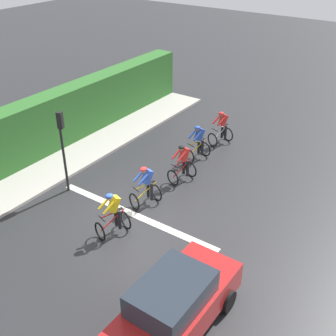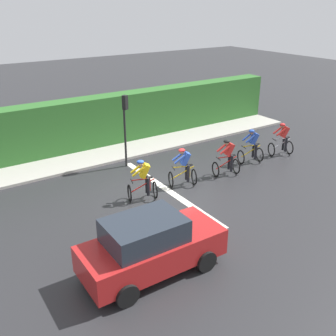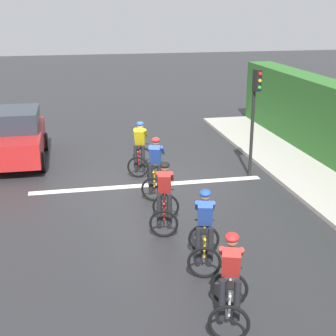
{
  "view_description": "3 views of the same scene",
  "coord_description": "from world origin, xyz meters",
  "px_view_note": "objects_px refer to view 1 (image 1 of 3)",
  "views": [
    {
      "loc": [
        8.14,
        -9.25,
        9.36
      ],
      "look_at": [
        0.01,
        2.5,
        1.0
      ],
      "focal_mm": 45.12,
      "sensor_mm": 36.0,
      "label": 1
    },
    {
      "loc": [
        11.83,
        -7.56,
        7.16
      ],
      "look_at": [
        -0.5,
        0.68,
        0.77
      ],
      "focal_mm": 41.56,
      "sensor_mm": 36.0,
      "label": 2
    },
    {
      "loc": [
        2.23,
        14.19,
        5.2
      ],
      "look_at": [
        -0.16,
        2.53,
        1.24
      ],
      "focal_mm": 53.16,
      "sensor_mm": 36.0,
      "label": 3
    }
  ],
  "objects_px": {
    "cyclist_second": "(198,143)",
    "cyclist_lead": "(222,128)",
    "cyclist_fourth": "(146,187)",
    "traffic_light_near_crossing": "(62,140)",
    "cyclist_trailing": "(113,215)",
    "cyclist_mid": "(183,164)",
    "car_red": "(176,304)"
  },
  "relations": [
    {
      "from": "car_red",
      "to": "traffic_light_near_crossing",
      "type": "xyz_separation_m",
      "value": [
        -7.29,
        3.14,
        1.35
      ]
    },
    {
      "from": "cyclist_lead",
      "to": "cyclist_mid",
      "type": "relative_size",
      "value": 1.0
    },
    {
      "from": "cyclist_second",
      "to": "traffic_light_near_crossing",
      "type": "relative_size",
      "value": 0.5
    },
    {
      "from": "traffic_light_near_crossing",
      "to": "cyclist_trailing",
      "type": "bearing_deg",
      "value": -17.8
    },
    {
      "from": "car_red",
      "to": "traffic_light_near_crossing",
      "type": "height_order",
      "value": "traffic_light_near_crossing"
    },
    {
      "from": "cyclist_lead",
      "to": "cyclist_mid",
      "type": "distance_m",
      "value": 3.94
    },
    {
      "from": "cyclist_lead",
      "to": "car_red",
      "type": "bearing_deg",
      "value": -67.67
    },
    {
      "from": "car_red",
      "to": "cyclist_second",
      "type": "bearing_deg",
      "value": 117.62
    },
    {
      "from": "cyclist_mid",
      "to": "cyclist_fourth",
      "type": "xyz_separation_m",
      "value": [
        -0.19,
        -2.24,
        0.0
      ]
    },
    {
      "from": "cyclist_trailing",
      "to": "cyclist_fourth",
      "type": "bearing_deg",
      "value": 93.88
    },
    {
      "from": "cyclist_lead",
      "to": "cyclist_trailing",
      "type": "height_order",
      "value": "same"
    },
    {
      "from": "traffic_light_near_crossing",
      "to": "cyclist_mid",
      "type": "bearing_deg",
      "value": 43.13
    },
    {
      "from": "cyclist_second",
      "to": "cyclist_trailing",
      "type": "xyz_separation_m",
      "value": [
        0.39,
        -6.2,
        0.0
      ]
    },
    {
      "from": "cyclist_lead",
      "to": "cyclist_second",
      "type": "xyz_separation_m",
      "value": [
        -0.11,
        -1.99,
        0.0
      ]
    },
    {
      "from": "cyclist_second",
      "to": "cyclist_trailing",
      "type": "relative_size",
      "value": 1.0
    },
    {
      "from": "cyclist_lead",
      "to": "car_red",
      "type": "height_order",
      "value": "car_red"
    },
    {
      "from": "car_red",
      "to": "cyclist_trailing",
      "type": "bearing_deg",
      "value": 152.26
    },
    {
      "from": "cyclist_mid",
      "to": "traffic_light_near_crossing",
      "type": "bearing_deg",
      "value": -136.87
    },
    {
      "from": "cyclist_fourth",
      "to": "traffic_light_near_crossing",
      "type": "bearing_deg",
      "value": -163.59
    },
    {
      "from": "cyclist_fourth",
      "to": "car_red",
      "type": "relative_size",
      "value": 0.4
    },
    {
      "from": "cyclist_lead",
      "to": "cyclist_fourth",
      "type": "bearing_deg",
      "value": -88.67
    },
    {
      "from": "cyclist_lead",
      "to": "cyclist_fourth",
      "type": "distance_m",
      "value": 6.17
    },
    {
      "from": "cyclist_second",
      "to": "cyclist_lead",
      "type": "bearing_deg",
      "value": 86.72
    },
    {
      "from": "cyclist_lead",
      "to": "cyclist_fourth",
      "type": "relative_size",
      "value": 1.0
    },
    {
      "from": "car_red",
      "to": "traffic_light_near_crossing",
      "type": "bearing_deg",
      "value": 156.65
    },
    {
      "from": "cyclist_lead",
      "to": "car_red",
      "type": "distance_m",
      "value": 11.09
    },
    {
      "from": "cyclist_mid",
      "to": "traffic_light_near_crossing",
      "type": "distance_m",
      "value": 4.87
    },
    {
      "from": "cyclist_fourth",
      "to": "car_red",
      "type": "xyz_separation_m",
      "value": [
        4.07,
        -4.09,
        0.08
      ]
    },
    {
      "from": "cyclist_lead",
      "to": "cyclist_second",
      "type": "distance_m",
      "value": 1.99
    },
    {
      "from": "cyclist_lead",
      "to": "traffic_light_near_crossing",
      "type": "xyz_separation_m",
      "value": [
        -3.07,
        -7.11,
        1.43
      ]
    },
    {
      "from": "cyclist_trailing",
      "to": "car_red",
      "type": "bearing_deg",
      "value": -27.74
    },
    {
      "from": "cyclist_mid",
      "to": "car_red",
      "type": "xyz_separation_m",
      "value": [
        3.88,
        -6.33,
        0.08
      ]
    }
  ]
}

